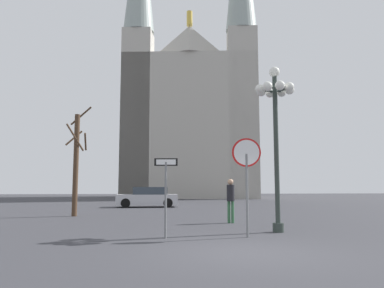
{
  "coord_description": "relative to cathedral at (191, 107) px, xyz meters",
  "views": [
    {
      "loc": [
        -2.09,
        -8.59,
        1.52
      ],
      "look_at": [
        0.82,
        19.77,
        4.67
      ],
      "focal_mm": 35.19,
      "sensor_mm": 36.0,
      "label": 1
    }
  ],
  "objects": [
    {
      "name": "parked_car_near_silver",
      "position": [
        -5.04,
        -20.05,
        -10.85
      ],
      "size": [
        4.26,
        1.84,
        1.41
      ],
      "color": "#B7B7BC",
      "rests_on": "ground"
    },
    {
      "name": "bare_tree",
      "position": [
        -8.55,
        -27.65,
        -8.77
      ],
      "size": [
        1.24,
        1.11,
        5.65
      ],
      "color": "#473323",
      "rests_on": "ground"
    },
    {
      "name": "cathedral",
      "position": [
        0.0,
        0.0,
        0.0
      ],
      "size": [
        17.49,
        14.01,
        40.19
      ],
      "color": "#ADA89E",
      "rests_on": "ground"
    },
    {
      "name": "one_way_arrow_sign",
      "position": [
        -4.3,
        -36.0,
        -10.05
      ],
      "size": [
        0.69,
        0.1,
        2.32
      ],
      "color": "slate",
      "rests_on": "ground"
    },
    {
      "name": "stop_sign",
      "position": [
        -1.88,
        -36.02,
        -9.42
      ],
      "size": [
        0.86,
        0.21,
        2.94
      ],
      "color": "slate",
      "rests_on": "ground"
    },
    {
      "name": "pedestrian_walking",
      "position": [
        -1.5,
        -31.79,
        -10.42
      ],
      "size": [
        0.32,
        0.32,
        1.79
      ],
      "color": "#33663F",
      "rests_on": "ground"
    },
    {
      "name": "street_lamp",
      "position": [
        -0.58,
        -34.92,
        -7.64
      ],
      "size": [
        1.36,
        1.36,
        5.57
      ],
      "color": "#2D3833",
      "rests_on": "ground"
    },
    {
      "name": "ground_plane",
      "position": [
        -2.58,
        -38.5,
        -11.51
      ],
      "size": [
        120.0,
        120.0,
        0.0
      ],
      "primitive_type": "plane",
      "color": "#38383D"
    }
  ]
}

